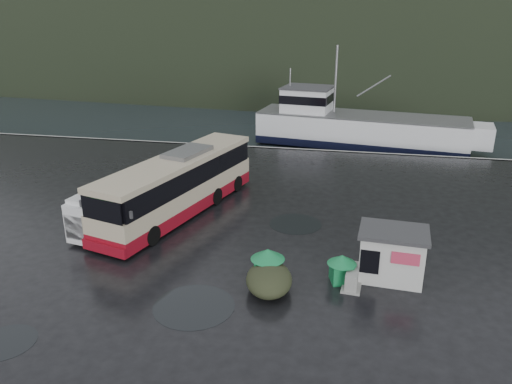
% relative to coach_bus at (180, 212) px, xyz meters
% --- Properties ---
extents(ground, '(160.00, 160.00, 0.00)m').
position_rel_coach_bus_xyz_m(ground, '(4.20, -4.57, 0.00)').
color(ground, black).
rests_on(ground, ground).
extents(harbor_water, '(300.00, 180.00, 0.02)m').
position_rel_coach_bus_xyz_m(harbor_water, '(4.20, 105.43, 0.00)').
color(harbor_water, black).
rests_on(harbor_water, ground).
extents(quay_edge, '(160.00, 0.60, 1.50)m').
position_rel_coach_bus_xyz_m(quay_edge, '(4.20, 15.43, 0.00)').
color(quay_edge, '#999993').
rests_on(quay_edge, ground).
extents(headland, '(780.00, 540.00, 570.00)m').
position_rel_coach_bus_xyz_m(headland, '(14.20, 245.43, 0.00)').
color(headland, black).
rests_on(headland, ground).
extents(coach_bus, '(6.59, 13.30, 3.66)m').
position_rel_coach_bus_xyz_m(coach_bus, '(0.00, 0.00, 0.00)').
color(coach_bus, '#C2B293').
rests_on(coach_bus, ground).
extents(white_van, '(3.14, 6.29, 2.51)m').
position_rel_coach_bus_xyz_m(white_van, '(-2.74, -2.70, 0.00)').
color(white_van, white).
rests_on(white_van, ground).
extents(waste_bin_left, '(1.15, 1.15, 1.54)m').
position_rel_coach_bus_xyz_m(waste_bin_left, '(6.50, -6.75, 0.00)').
color(waste_bin_left, '#168144').
rests_on(waste_bin_left, ground).
extents(waste_bin_right, '(1.17, 1.17, 1.32)m').
position_rel_coach_bus_xyz_m(waste_bin_right, '(9.76, -6.27, 0.00)').
color(waste_bin_right, '#168144').
rests_on(waste_bin_right, ground).
extents(dome_tent, '(2.42, 3.08, 1.10)m').
position_rel_coach_bus_xyz_m(dome_tent, '(6.71, -7.64, 0.00)').
color(dome_tent, '#2F341F').
rests_on(dome_tent, ground).
extents(ticket_kiosk, '(3.20, 2.53, 2.36)m').
position_rel_coach_bus_xyz_m(ticket_kiosk, '(11.94, -5.47, 0.00)').
color(ticket_kiosk, silver).
rests_on(ticket_kiosk, ground).
extents(jersey_barrier_a, '(1.16, 1.83, 0.85)m').
position_rel_coach_bus_xyz_m(jersey_barrier_a, '(12.41, -4.48, 0.00)').
color(jersey_barrier_a, '#999993').
rests_on(jersey_barrier_a, ground).
extents(jersey_barrier_b, '(0.96, 1.71, 0.82)m').
position_rel_coach_bus_xyz_m(jersey_barrier_b, '(10.26, -6.51, 0.00)').
color(jersey_barrier_b, '#999993').
rests_on(jersey_barrier_b, ground).
extents(fishing_trawler, '(24.22, 8.80, 9.48)m').
position_rel_coach_bus_xyz_m(fishing_trawler, '(10.67, 22.68, 0.00)').
color(fishing_trawler, white).
rests_on(fishing_trawler, ground).
extents(puddles, '(11.82, 15.27, 0.01)m').
position_rel_coach_bus_xyz_m(puddles, '(3.79, -6.96, 0.01)').
color(puddles, black).
rests_on(puddles, ground).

